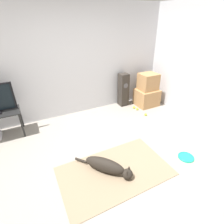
{
  "coord_description": "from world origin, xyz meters",
  "views": [
    {
      "loc": [
        -0.88,
        -1.94,
        2.18
      ],
      "look_at": [
        0.6,
        0.91,
        0.45
      ],
      "focal_mm": 28.0,
      "sensor_mm": 36.0,
      "label": 1
    }
  ],
  "objects_px": {
    "cardboard_box_lower": "(147,97)",
    "floor_speaker": "(123,90)",
    "tennis_ball_loose_on_carpet": "(137,109)",
    "frisbee": "(186,157)",
    "dog": "(107,166)",
    "tennis_ball_near_speaker": "(134,107)",
    "cardboard_box_upper": "(148,82)",
    "tennis_ball_by_boxes": "(146,114)"
  },
  "relations": [
    {
      "from": "cardboard_box_lower",
      "to": "floor_speaker",
      "type": "distance_m",
      "value": 0.69
    },
    {
      "from": "cardboard_box_upper",
      "to": "tennis_ball_loose_on_carpet",
      "type": "distance_m",
      "value": 0.79
    },
    {
      "from": "frisbee",
      "to": "tennis_ball_near_speaker",
      "type": "distance_m",
      "value": 2.05
    },
    {
      "from": "cardboard_box_upper",
      "to": "tennis_ball_loose_on_carpet",
      "type": "bearing_deg",
      "value": -158.13
    },
    {
      "from": "floor_speaker",
      "to": "cardboard_box_upper",
      "type": "bearing_deg",
      "value": -26.26
    },
    {
      "from": "dog",
      "to": "floor_speaker",
      "type": "bearing_deg",
      "value": 53.57
    },
    {
      "from": "dog",
      "to": "cardboard_box_lower",
      "type": "height_order",
      "value": "cardboard_box_lower"
    },
    {
      "from": "tennis_ball_by_boxes",
      "to": "dog",
      "type": "bearing_deg",
      "value": -144.22
    },
    {
      "from": "floor_speaker",
      "to": "tennis_ball_loose_on_carpet",
      "type": "relative_size",
      "value": 13.56
    },
    {
      "from": "tennis_ball_by_boxes",
      "to": "tennis_ball_near_speaker",
      "type": "distance_m",
      "value": 0.47
    },
    {
      "from": "dog",
      "to": "cardboard_box_upper",
      "type": "bearing_deg",
      "value": 39.66
    },
    {
      "from": "tennis_ball_near_speaker",
      "to": "tennis_ball_loose_on_carpet",
      "type": "relative_size",
      "value": 1.0
    },
    {
      "from": "floor_speaker",
      "to": "tennis_ball_by_boxes",
      "type": "height_order",
      "value": "floor_speaker"
    },
    {
      "from": "cardboard_box_lower",
      "to": "tennis_ball_loose_on_carpet",
      "type": "xyz_separation_m",
      "value": [
        -0.41,
        -0.16,
        -0.2
      ]
    },
    {
      "from": "tennis_ball_near_speaker",
      "to": "tennis_ball_loose_on_carpet",
      "type": "distance_m",
      "value": 0.12
    },
    {
      "from": "cardboard_box_lower",
      "to": "floor_speaker",
      "type": "bearing_deg",
      "value": 152.11
    },
    {
      "from": "tennis_ball_near_speaker",
      "to": "tennis_ball_by_boxes",
      "type": "bearing_deg",
      "value": -85.74
    },
    {
      "from": "floor_speaker",
      "to": "tennis_ball_near_speaker",
      "type": "distance_m",
      "value": 0.56
    },
    {
      "from": "dog",
      "to": "cardboard_box_upper",
      "type": "relative_size",
      "value": 1.76
    },
    {
      "from": "tennis_ball_loose_on_carpet",
      "to": "dog",
      "type": "bearing_deg",
      "value": -136.83
    },
    {
      "from": "dog",
      "to": "tennis_ball_by_boxes",
      "type": "height_order",
      "value": "dog"
    },
    {
      "from": "floor_speaker",
      "to": "tennis_ball_by_boxes",
      "type": "relative_size",
      "value": 13.56
    },
    {
      "from": "cardboard_box_upper",
      "to": "tennis_ball_by_boxes",
      "type": "xyz_separation_m",
      "value": [
        -0.41,
        -0.52,
        -0.64
      ]
    },
    {
      "from": "tennis_ball_near_speaker",
      "to": "tennis_ball_loose_on_carpet",
      "type": "height_order",
      "value": "same"
    },
    {
      "from": "dog",
      "to": "cardboard_box_upper",
      "type": "height_order",
      "value": "cardboard_box_upper"
    },
    {
      "from": "frisbee",
      "to": "tennis_ball_loose_on_carpet",
      "type": "relative_size",
      "value": 4.14
    },
    {
      "from": "cardboard_box_upper",
      "to": "dog",
      "type": "bearing_deg",
      "value": -140.34
    },
    {
      "from": "tennis_ball_loose_on_carpet",
      "to": "cardboard_box_upper",
      "type": "bearing_deg",
      "value": 21.87
    },
    {
      "from": "tennis_ball_loose_on_carpet",
      "to": "frisbee",
      "type": "bearing_deg",
      "value": -98.32
    },
    {
      "from": "frisbee",
      "to": "cardboard_box_lower",
      "type": "height_order",
      "value": "cardboard_box_lower"
    },
    {
      "from": "tennis_ball_loose_on_carpet",
      "to": "tennis_ball_near_speaker",
      "type": "bearing_deg",
      "value": 99.58
    },
    {
      "from": "frisbee",
      "to": "tennis_ball_by_boxes",
      "type": "xyz_separation_m",
      "value": [
        0.29,
        1.56,
        0.02
      ]
    },
    {
      "from": "dog",
      "to": "floor_speaker",
      "type": "distance_m",
      "value": 2.53
    },
    {
      "from": "floor_speaker",
      "to": "tennis_ball_by_boxes",
      "type": "xyz_separation_m",
      "value": [
        0.18,
        -0.81,
        -0.41
      ]
    },
    {
      "from": "cardboard_box_upper",
      "to": "tennis_ball_loose_on_carpet",
      "type": "relative_size",
      "value": 7.04
    },
    {
      "from": "cardboard_box_lower",
      "to": "floor_speaker",
      "type": "relative_size",
      "value": 0.65
    },
    {
      "from": "cardboard_box_lower",
      "to": "floor_speaker",
      "type": "height_order",
      "value": "floor_speaker"
    },
    {
      "from": "dog",
      "to": "frisbee",
      "type": "relative_size",
      "value": 3.0
    },
    {
      "from": "floor_speaker",
      "to": "tennis_ball_near_speaker",
      "type": "xyz_separation_m",
      "value": [
        0.15,
        -0.34,
        -0.41
      ]
    },
    {
      "from": "cardboard_box_upper",
      "to": "frisbee",
      "type": "bearing_deg",
      "value": -108.66
    },
    {
      "from": "frisbee",
      "to": "tennis_ball_loose_on_carpet",
      "type": "distance_m",
      "value": 1.93
    },
    {
      "from": "frisbee",
      "to": "tennis_ball_by_boxes",
      "type": "distance_m",
      "value": 1.59
    }
  ]
}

